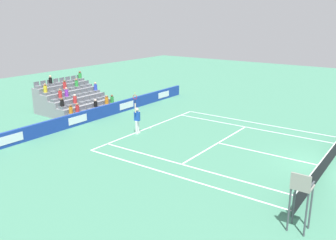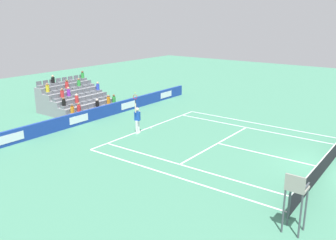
{
  "view_description": "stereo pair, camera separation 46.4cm",
  "coord_description": "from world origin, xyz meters",
  "views": [
    {
      "loc": [
        18.88,
        3.26,
        7.58
      ],
      "look_at": [
        0.73,
        -9.71,
        1.1
      ],
      "focal_mm": 38.31,
      "sensor_mm": 36.0,
      "label": 1
    },
    {
      "loc": [
        18.61,
        3.64,
        7.58
      ],
      "look_at": [
        0.73,
        -9.71,
        1.1
      ],
      "focal_mm": 38.31,
      "sensor_mm": 36.0,
      "label": 2
    }
  ],
  "objects": [
    {
      "name": "line_singles_sideline_left",
      "position": [
        4.12,
        -5.95,
        0.0
      ],
      "size": [
        0.1,
        11.89,
        0.01
      ],
      "primitive_type": "cube",
      "color": "white",
      "rests_on": "ground"
    },
    {
      "name": "tennis_player",
      "position": [
        1.47,
        -11.71,
        0.99
      ],
      "size": [
        0.53,
        0.4,
        2.85
      ],
      "color": "white",
      "rests_on": "ground"
    },
    {
      "name": "ground_plane",
      "position": [
        0.0,
        0.0,
        0.0
      ],
      "size": [
        80.0,
        80.0,
        0.0
      ],
      "primitive_type": "plane",
      "color": "#47896B"
    },
    {
      "name": "sponsor_barrier",
      "position": [
        0.0,
        -16.42,
        0.47
      ],
      "size": [
        20.85,
        0.22,
        0.93
      ],
      "color": "#193899",
      "rests_on": "ground"
    },
    {
      "name": "line_service",
      "position": [
        0.0,
        -6.4,
        0.0
      ],
      "size": [
        8.23,
        0.1,
        0.01
      ],
      "primitive_type": "cube",
      "color": "white",
      "rests_on": "ground"
    },
    {
      "name": "stadium_stand",
      "position": [
        0.01,
        -19.97,
        0.83
      ],
      "size": [
        4.96,
        4.75,
        2.96
      ],
      "color": "gray",
      "rests_on": "ground"
    },
    {
      "name": "line_singles_sideline_right",
      "position": [
        -4.12,
        -5.95,
        0.0
      ],
      "size": [
        0.1,
        11.89,
        0.01
      ],
      "primitive_type": "cube",
      "color": "white",
      "rests_on": "ground"
    },
    {
      "name": "umpire_chair",
      "position": [
        6.76,
        0.43,
        1.52
      ],
      "size": [
        0.7,
        0.7,
        2.34
      ],
      "color": "#474C54",
      "rests_on": "ground"
    },
    {
      "name": "line_centre_mark",
      "position": [
        0.0,
        -11.79,
        0.0
      ],
      "size": [
        0.1,
        0.2,
        0.01
      ],
      "primitive_type": "cube",
      "color": "white",
      "rests_on": "ground"
    },
    {
      "name": "tennis_net",
      "position": [
        0.0,
        0.0,
        0.49
      ],
      "size": [
        11.97,
        0.1,
        1.07
      ],
      "color": "#33383D",
      "rests_on": "ground"
    },
    {
      "name": "loose_tennis_ball",
      "position": [
        2.09,
        -1.06,
        0.03
      ],
      "size": [
        0.07,
        0.07,
        0.07
      ],
      "primitive_type": "sphere",
      "color": "#D1E533",
      "rests_on": "ground"
    },
    {
      "name": "line_centre_service",
      "position": [
        0.0,
        -3.2,
        0.0
      ],
      "size": [
        0.1,
        6.4,
        0.01
      ],
      "primitive_type": "cube",
      "color": "white",
      "rests_on": "ground"
    },
    {
      "name": "line_baseline",
      "position": [
        0.0,
        -11.89,
        0.0
      ],
      "size": [
        10.97,
        0.1,
        0.01
      ],
      "primitive_type": "cube",
      "color": "white",
      "rests_on": "ground"
    },
    {
      "name": "line_doubles_sideline_left",
      "position": [
        5.49,
        -5.95,
        0.0
      ],
      "size": [
        0.1,
        11.89,
        0.01
      ],
      "primitive_type": "cube",
      "color": "white",
      "rests_on": "ground"
    },
    {
      "name": "line_doubles_sideline_right",
      "position": [
        -5.49,
        -5.95,
        0.0
      ],
      "size": [
        0.1,
        11.89,
        0.01
      ],
      "primitive_type": "cube",
      "color": "white",
      "rests_on": "ground"
    }
  ]
}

